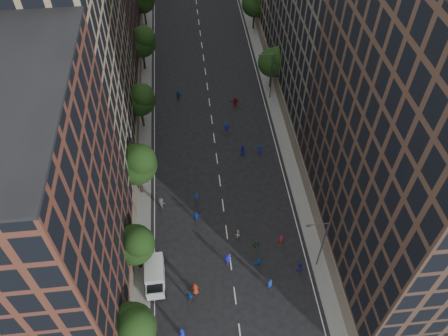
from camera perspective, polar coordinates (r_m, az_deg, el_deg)
The scene contains 36 objects.
ground at distance 72.82m, azimuth -1.58°, elevation 6.11°, with size 240.00×240.00×0.00m, color black.
sidewalk_left at distance 78.85m, azimuth -10.91°, elevation 9.04°, with size 4.00×105.00×0.15m, color slate.
sidewalk_right at distance 79.99m, azimuth 6.66°, elevation 10.29°, with size 4.00×105.00×0.15m, color slate.
bldg_left_a at distance 44.61m, azimuth -23.69°, elevation -6.62°, with size 14.00×22.00×30.00m, color brown.
bldg_left_b at distance 60.34m, azimuth -20.29°, elevation 13.35°, with size 14.00×26.00×34.00m, color #967F62.
bldg_right_a at distance 47.98m, azimuth 24.10°, elevation 3.39°, with size 14.00×30.00×36.00m, color #463025.
bldg_right_b at distance 70.18m, azimuth 14.40°, elevation 19.35°, with size 14.00×28.00×33.00m, color #5C564C.
tree_left_0 at distance 46.82m, azimuth -11.91°, elevation -19.78°, with size 5.20×5.20×8.83m.
tree_left_1 at distance 51.83m, azimuth -11.49°, elevation -9.69°, with size 4.80×4.80×8.21m.
tree_left_2 at distance 58.57m, azimuth -11.25°, elevation 0.65°, with size 5.60×5.60×9.45m.
tree_left_3 at distance 69.23m, azimuth -10.90°, elevation 8.86°, with size 5.00×5.00×8.58m.
tree_left_4 at distance 82.16m, azimuth -10.68°, elevation 16.01°, with size 5.40×5.40×9.08m.
tree_left_5 at distance 96.35m, azimuth -10.46°, elevation 20.80°, with size 4.80×4.80×8.33m.
tree_right_a at distance 76.91m, azimuth 6.52°, elevation 13.70°, with size 5.00×5.00×8.39m.
tree_right_b at distance 93.62m, azimuth 4.16°, elevation 20.78°, with size 5.20×5.20×8.83m.
streetlamp_near at distance 52.61m, azimuth 12.57°, elevation -9.47°, with size 2.64×0.22×9.06m.
streetlamp_far at distance 74.70m, azimuth 6.11°, elevation 12.15°, with size 2.64×0.22×9.06m.
cargo_van at distance 54.16m, azimuth -9.03°, elevation -13.69°, with size 2.45×5.05×2.66m.
skater_0 at distance 51.54m, azimuth -5.50°, elevation -20.62°, with size 0.75×0.49×1.54m, color #1628B3.
skater_1 at distance 53.78m, azimuth 5.99°, elevation -14.85°, with size 0.69×0.46×1.90m, color #173EBC.
skater_2 at distance 55.49m, azimuth 9.76°, elevation -12.66°, with size 0.78×0.61×1.60m, color #1516AB.
skater_3 at distance 55.14m, azimuth 0.46°, elevation -11.90°, with size 1.15×0.66×1.78m, color #1617B6.
skater_4 at distance 53.06m, azimuth -4.49°, elevation -16.40°, with size 1.01×0.42×1.73m, color #124494.
skater_5 at distance 55.22m, azimuth 4.48°, elevation -12.28°, with size 1.41×0.45×1.52m, color #1553AB.
skater_6 at distance 53.33m, azimuth -3.77°, elevation -15.49°, with size 0.93×0.61×1.91m, color #A22C1B.
skater_7 at distance 57.13m, azimuth 7.44°, elevation -9.30°, with size 0.64×0.42×1.76m, color #A71B2E.
skater_8 at distance 57.30m, azimuth 1.78°, elevation -8.65°, with size 0.74×0.57×1.52m, color silver.
skater_9 at distance 60.68m, azimuth -8.19°, elevation -4.57°, with size 1.13×0.65×1.75m, color #47484D.
skater_10 at distance 56.51m, azimuth 4.18°, elevation -9.98°, with size 0.93×0.39×1.59m, color #22723D.
skater_11 at distance 58.93m, azimuth -3.62°, elevation -6.37°, with size 1.47×0.47×1.58m, color #1542AB.
skater_12 at distance 67.11m, azimuth 4.68°, elevation 2.37°, with size 0.78×0.51×1.59m, color #1421A7.
skater_13 at distance 60.82m, azimuth -3.59°, elevation -3.91°, with size 0.60×0.39×1.64m, color blue.
skater_14 at distance 66.59m, azimuth 2.38°, elevation 2.27°, with size 0.93×0.73×1.92m, color #151BAE.
skater_15 at distance 70.11m, azimuth 0.30°, elevation 5.19°, with size 1.24×0.71×1.92m, color #122097.
skater_16 at distance 76.91m, azimuth -5.99°, elevation 9.39°, with size 1.08×0.45×1.84m, color #124197.
skater_17 at distance 75.05m, azimuth 1.48°, elevation 8.57°, with size 1.77×0.56×1.91m, color maroon.
Camera 1 is at (-3.79, -14.11, 48.59)m, focal length 35.00 mm.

